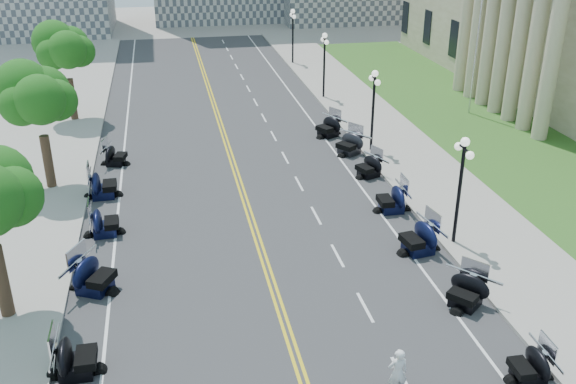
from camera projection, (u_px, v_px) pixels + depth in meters
ground at (283, 317)px, 23.86m from camera, size 160.00×160.00×0.00m
road at (246, 204)px, 32.80m from camera, size 16.00×90.00×0.01m
centerline_yellow_a at (244, 204)px, 32.77m from camera, size 0.12×90.00×0.00m
centerline_yellow_b at (248, 204)px, 32.81m from camera, size 0.12×90.00×0.00m
edge_line_north at (366, 194)px, 33.93m from camera, size 0.12×90.00×0.00m
edge_line_south at (118, 215)px, 31.66m from camera, size 0.12×90.00×0.00m
lane_dash_5 at (402, 377)px, 20.85m from camera, size 0.12×2.00×0.00m
lane_dash_6 at (365, 307)px, 24.43m from camera, size 0.12×2.00×0.00m
lane_dash_7 at (337, 255)px, 28.00m from camera, size 0.12×2.00×0.00m
lane_dash_8 at (316, 215)px, 31.57m from camera, size 0.12×2.00×0.00m
lane_dash_9 at (299, 184)px, 35.15m from camera, size 0.12×2.00×0.00m
lane_dash_10 at (285, 158)px, 38.72m from camera, size 0.12×2.00×0.00m
lane_dash_11 at (274, 136)px, 42.29m from camera, size 0.12×2.00×0.00m
lane_dash_12 at (264, 118)px, 45.87m from camera, size 0.12×2.00×0.00m
lane_dash_13 at (256, 102)px, 49.44m from camera, size 0.12×2.00×0.00m
lane_dash_14 at (248, 89)px, 53.01m from camera, size 0.12×2.00×0.00m
lane_dash_15 at (242, 77)px, 56.59m from camera, size 0.12×2.00×0.00m
lane_dash_16 at (236, 66)px, 60.16m from camera, size 0.12×2.00×0.00m
lane_dash_17 at (231, 57)px, 63.73m from camera, size 0.12×2.00×0.00m
lane_dash_18 at (227, 49)px, 67.31m from camera, size 0.12×2.00×0.00m
lane_dash_19 at (223, 42)px, 70.88m from camera, size 0.12×2.00×0.00m
sidewalk_north at (439, 186)px, 34.63m from camera, size 5.00×90.00×0.15m
sidewalk_south at (30, 221)px, 30.90m from camera, size 5.00×90.00×0.15m
lawn at (488, 131)px, 43.03m from camera, size 9.00×60.00×0.10m
street_lamp_2 at (459, 192)px, 27.89m from camera, size 0.50×1.20×4.90m
street_lamp_3 at (373, 111)px, 38.61m from camera, size 0.50×1.20×4.90m
street_lamp_4 at (324, 66)px, 49.33m from camera, size 0.50×1.20×4.90m
street_lamp_5 at (293, 36)px, 60.05m from camera, size 0.50×1.20×4.90m
flagpole at (477, 45)px, 44.65m from camera, size 1.10×0.20×10.00m
tree_3 at (38, 103)px, 32.64m from camera, size 4.80×4.80×9.20m
tree_4 at (66, 53)px, 43.36m from camera, size 4.80×4.80×9.20m
motorcycle_n_4 at (530, 364)px, 20.49m from camera, size 1.81×1.81×1.24m
motorcycle_n_5 at (467, 290)px, 24.27m from camera, size 2.80×2.80×1.39m
motorcycle_n_6 at (419, 236)px, 28.00m from camera, size 2.52×2.52×1.54m
motorcycle_n_7 at (392, 198)px, 31.77m from camera, size 2.13×2.13×1.46m
motorcycle_n_8 at (369, 165)px, 35.83m from camera, size 2.45×2.45×1.32m
motorcycle_n_9 at (349, 143)px, 39.02m from camera, size 2.88×2.88×1.45m
motorcycle_n_10 at (328, 126)px, 41.99m from camera, size 2.79×2.79×1.45m
motorcycle_s_5 at (75, 356)px, 20.70m from camera, size 2.11×2.11×1.47m
motorcycle_s_6 at (93, 274)px, 25.16m from camera, size 3.01×3.01×1.57m
motorcycle_s_7 at (104, 221)px, 29.51m from camera, size 2.13×2.13×1.43m
motorcycle_s_8 at (102, 183)px, 33.28m from camera, size 2.26×2.26×1.54m
motorcycle_s_9 at (115, 154)px, 37.44m from camera, size 2.27×2.27×1.30m
cyclist_rider at (399, 352)px, 18.92m from camera, size 0.62×0.41×1.71m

